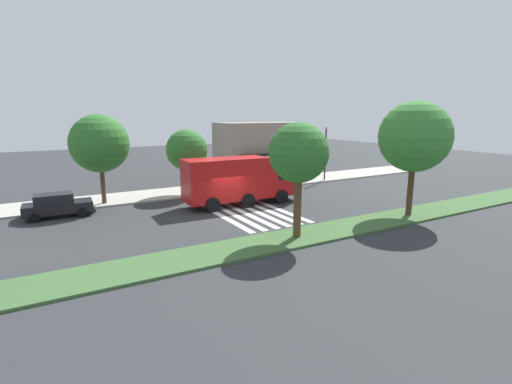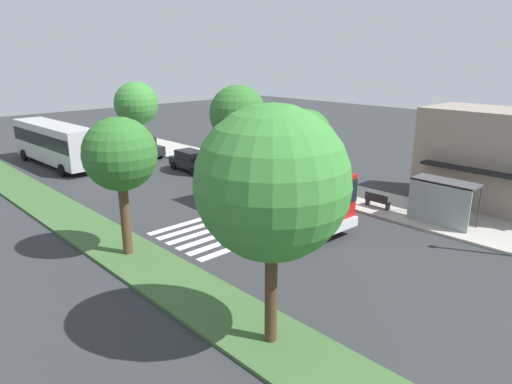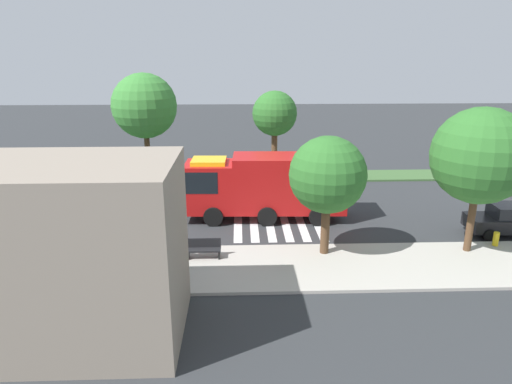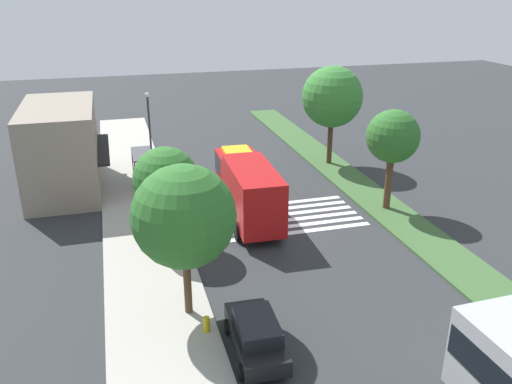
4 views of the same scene
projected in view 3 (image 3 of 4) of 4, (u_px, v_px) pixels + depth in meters
ground_plane at (291, 208)px, 28.62m from camera, size 120.00×120.00×0.00m
sidewalk at (312, 266)px, 20.71m from camera, size 60.00×4.68×0.14m
median_strip at (281, 176)px, 35.69m from camera, size 60.00×3.00×0.14m
crosswalk at (274, 208)px, 28.58m from camera, size 4.95×10.66×0.01m
fire_truck at (261, 184)px, 26.35m from camera, size 9.45×3.07×3.74m
parked_car_east at (511, 220)px, 24.26m from camera, size 4.45×2.13×1.67m
bus_stop_shelter at (115, 223)px, 20.84m from camera, size 3.50×1.40×2.46m
bench_near_shelter at (204, 248)px, 21.34m from camera, size 1.60×0.50×0.90m
storefront_building at (33, 254)px, 14.96m from camera, size 9.58×5.59×6.10m
sidewalk_tree_west at (480, 156)px, 20.87m from camera, size 4.46×4.46×6.92m
sidewalk_tree_center at (328, 175)px, 20.87m from camera, size 3.57×3.57×5.65m
median_tree_far_west at (275, 114)px, 34.25m from camera, size 3.36×3.36×6.52m
median_tree_west at (144, 106)px, 33.72m from camera, size 4.80×4.80×7.83m
fire_hydrant at (496, 239)px, 22.68m from camera, size 0.28×0.28×0.70m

